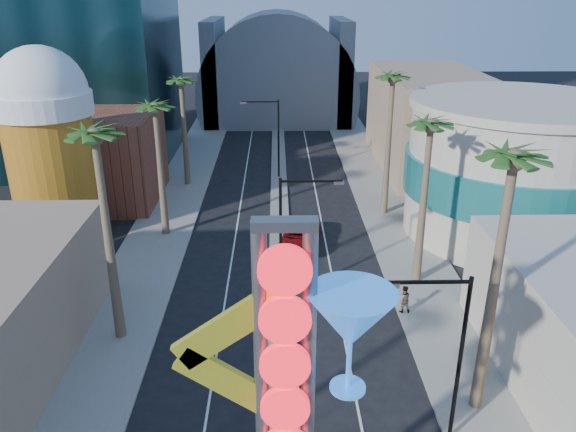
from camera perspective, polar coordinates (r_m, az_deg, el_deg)
name	(u,v)px	position (r m, az deg, el deg)	size (l,w,h in m)	color
sidewalk_west	(171,210)	(50.07, -11.82, 0.56)	(5.00, 100.00, 0.15)	gray
sidewalk_east	(387,209)	(50.14, 10.04, 0.73)	(5.00, 100.00, 0.15)	gray
median	(279,198)	(51.99, -0.90, 1.88)	(1.60, 84.00, 0.15)	gray
brick_filler_west	(100,158)	(53.16, -18.53, 5.63)	(10.00, 10.00, 8.00)	brown
filler_east	(429,120)	(62.33, 14.09, 9.41)	(10.00, 20.00, 10.00)	tan
beer_mug	(49,139)	(45.25, -23.15, 7.25)	(7.00, 7.00, 14.50)	#A97416
turquoise_building	(514,169)	(46.45, 22.00, 4.43)	(16.60, 16.60, 10.60)	#BDB7A0
canopy	(278,89)	(83.87, -1.07, 12.79)	(22.00, 16.00, 22.00)	slate
neon_sign	(312,380)	(17.55, 2.47, -16.33)	(6.53, 2.60, 12.55)	gray
streetlight_0	(290,228)	(33.51, 0.18, -1.19)	(3.79, 0.25, 8.00)	black
streetlight_1	(273,131)	(56.32, -1.53, 8.61)	(3.79, 0.25, 8.00)	black
streetlight_2	(450,347)	(24.05, 16.15, -12.63)	(3.45, 0.25, 8.00)	black
palm_1	(96,150)	(29.09, -18.89, 6.32)	(2.40, 2.40, 12.70)	brown
palm_2	(156,116)	(42.56, -13.30, 9.86)	(2.40, 2.40, 11.20)	brown
palm_3	(181,88)	(54.15, -10.80, 12.65)	(2.40, 2.40, 11.20)	brown
palm_5	(511,179)	(23.71, 21.73, 3.55)	(2.40, 2.40, 13.20)	brown
palm_6	(430,136)	(34.98, 14.22, 7.89)	(2.40, 2.40, 11.70)	brown
palm_7	(392,87)	(46.24, 10.56, 12.74)	(2.40, 2.40, 12.70)	brown
red_pickup	(300,235)	(42.30, 1.27, -1.98)	(2.78, 6.02, 1.67)	#960B0B
pedestrian_b	(404,299)	(34.41, 11.68, -8.26)	(0.84, 0.65, 1.72)	gray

